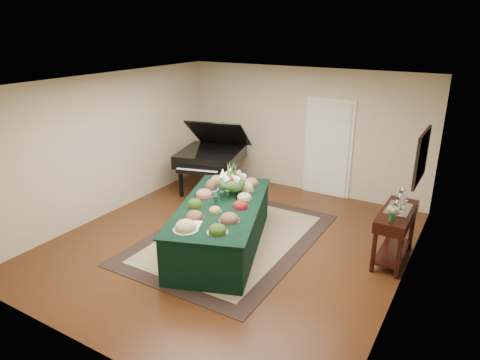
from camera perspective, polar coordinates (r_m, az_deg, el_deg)
The scene contains 14 objects.
ground at distance 7.43m, azimuth -1.19°, elevation -8.31°, with size 6.00×6.00×0.00m, color black.
area_rug at distance 7.55m, azimuth -1.18°, elevation -7.76°, with size 2.62×3.67×0.01m.
kitchen_doorway at distance 9.33m, azimuth 11.65°, elevation 4.05°, with size 1.05×0.07×2.10m.
buffet_table at distance 7.11m, azimuth -2.51°, elevation -6.14°, with size 2.11×2.97×0.79m.
food_platters at distance 6.95m, azimuth -2.84°, elevation -2.78°, with size 1.44×2.43×0.15m.
cutting_board at distance 6.26m, azimuth -6.68°, elevation -5.72°, with size 0.40×0.40×0.10m.
green_goblets at distance 6.96m, azimuth -2.68°, elevation -2.39°, with size 0.16×0.38×0.18m.
floral_centerpiece at distance 7.23m, azimuth -1.07°, elevation 0.07°, with size 0.47×0.47×0.47m.
grand_piano at distance 9.44m, azimuth -3.87°, elevation 3.25°, with size 1.64×1.83×1.63m.
wicker_basket at distance 8.68m, azimuth -1.57°, elevation -3.17°, with size 0.35×0.35×0.22m, color #996A3D.
mahogany_sideboard at distance 7.05m, azimuth 20.09°, elevation -5.31°, with size 0.45×1.20×0.86m.
tea_service at distance 6.95m, azimuth 20.43°, elevation -2.91°, with size 0.34×0.74×0.30m.
pink_bouquet at distance 6.53m, azimuth 19.70°, elevation -3.93°, with size 0.18×0.18×0.23m.
wall_painting at distance 6.65m, azimuth 23.05°, elevation 2.88°, with size 0.05×0.95×0.75m.
Camera 1 is at (3.47, -5.54, 3.54)m, focal length 32.00 mm.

